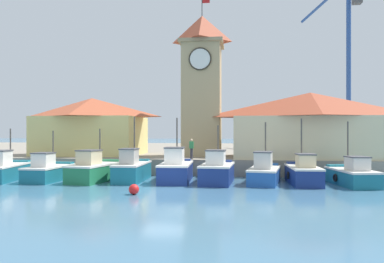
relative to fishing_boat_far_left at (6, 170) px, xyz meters
The scene contains 17 objects.
ground_plane 12.46m from the fishing_boat_far_left, 12.55° to the right, with size 300.00×300.00×0.00m, color teal.
quay_wharf 26.96m from the fishing_boat_far_left, 63.24° to the left, with size 120.00×40.00×1.29m, color gray.
fishing_boat_far_left is the anchor object (origin of this frame).
fishing_boat_left_outer 3.21m from the fishing_boat_far_left, ahead, with size 2.18×4.33×3.56m.
fishing_boat_left_inner 6.53m from the fishing_boat_far_left, ahead, with size 2.86×5.06×3.70m.
fishing_boat_mid_left 9.14m from the fishing_boat_far_left, ahead, with size 1.91×4.64×4.58m.
fishing_boat_center 12.26m from the fishing_boat_far_left, ahead, with size 2.31×4.82×4.49m.
fishing_boat_mid_right 15.15m from the fishing_boat_far_left, ahead, with size 2.31×4.39×3.94m.
fishing_boat_right_inner 18.36m from the fishing_boat_far_left, ahead, with size 2.66×5.03×4.17m.
fishing_boat_right_outer 20.88m from the fishing_boat_far_left, ahead, with size 2.02×4.51×4.40m.
fishing_boat_far_right 23.92m from the fishing_boat_far_left, ahead, with size 2.65×4.60×4.17m.
clock_tower 17.47m from the fishing_boat_far_left, 33.24° to the left, with size 3.87×3.87×14.31m.
warehouse_left 10.29m from the fishing_boat_far_left, 74.35° to the left, with size 9.70×7.21×5.40m.
warehouse_right 24.08m from the fishing_boat_far_left, 18.45° to the left, with size 13.24×6.81×5.50m.
port_crane_near 38.83m from the fishing_boat_far_left, 37.77° to the left, with size 5.64×9.57×21.02m.
mooring_buoy 11.81m from the fishing_boat_far_left, 23.67° to the right, with size 0.58×0.58×0.58m, color red.
dock_worker_near_tower 13.79m from the fishing_boat_far_left, 20.65° to the left, with size 0.34×0.22×1.62m.
Camera 1 is at (4.46, -22.27, 3.53)m, focal length 35.00 mm.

